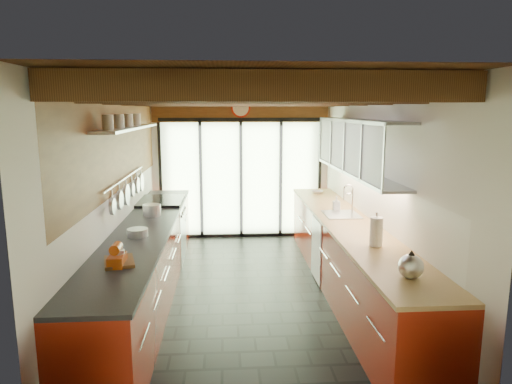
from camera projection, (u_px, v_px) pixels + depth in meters
ground at (249, 294)px, 5.83m from camera, size 5.50×5.50×0.00m
room_shell at (248, 165)px, 5.53m from camera, size 5.50×5.50×5.50m
ceiling_beams at (247, 98)px, 5.76m from camera, size 3.14×5.06×4.90m
glass_door at (241, 147)px, 8.18m from camera, size 2.95×0.10×2.90m
left_counter at (146, 261)px, 5.66m from camera, size 0.68×5.00×0.92m
range_stove at (162, 230)px, 7.08m from camera, size 0.66×0.90×0.97m
right_counter at (348, 257)px, 5.83m from camera, size 0.68×5.00×0.92m
sink_assembly at (342, 212)px, 6.14m from camera, size 0.45×0.52×0.43m
upper_cabinets_right at (358, 147)px, 5.89m from camera, size 0.34×3.00×3.00m
left_wall_fixtures at (129, 152)px, 5.66m from camera, size 0.28×2.60×0.96m
stand_mixer at (117, 257)px, 4.13m from camera, size 0.14×0.24×0.22m
pot_large at (152, 210)px, 6.10m from camera, size 0.25×0.25×0.15m
pot_small at (138, 233)px, 5.10m from camera, size 0.30×0.30×0.09m
cutting_board at (119, 262)px, 4.21m from camera, size 0.34×0.42×0.03m
kettle at (411, 265)px, 3.83m from camera, size 0.28×0.30×0.25m
paper_towel at (376, 232)px, 4.71m from camera, size 0.14×0.14×0.36m
soap_bottle at (336, 204)px, 6.40m from camera, size 0.09×0.09×0.20m
bowl at (317, 192)px, 7.73m from camera, size 0.23×0.23×0.05m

